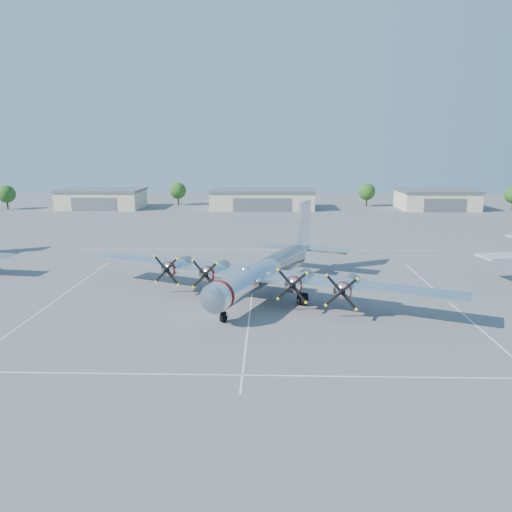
{
  "coord_description": "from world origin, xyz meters",
  "views": [
    {
      "loc": [
        1.97,
        -56.79,
        16.87
      ],
      "look_at": [
        0.29,
        5.49,
        3.2
      ],
      "focal_mm": 35.0,
      "sensor_mm": 36.0,
      "label": 1
    }
  ],
  "objects_px": {
    "tree_west": "(178,191)",
    "hangar_west": "(102,198)",
    "tree_far_west": "(6,194)",
    "hangar_center": "(262,199)",
    "hangar_east": "(436,199)",
    "tree_east": "(367,192)",
    "info_placard": "(225,315)",
    "main_bomber_b29": "(266,295)"
  },
  "relations": [
    {
      "from": "hangar_west",
      "to": "info_placard",
      "type": "bearing_deg",
      "value": -65.16
    },
    {
      "from": "tree_west",
      "to": "main_bomber_b29",
      "type": "xyz_separation_m",
      "value": [
        26.66,
        -90.94,
        -4.22
      ]
    },
    {
      "from": "tree_far_west",
      "to": "tree_west",
      "type": "height_order",
      "value": "same"
    },
    {
      "from": "hangar_west",
      "to": "hangar_east",
      "type": "distance_m",
      "value": 93.0
    },
    {
      "from": "hangar_east",
      "to": "tree_east",
      "type": "xyz_separation_m",
      "value": [
        -18.0,
        6.04,
        1.51
      ]
    },
    {
      "from": "tree_west",
      "to": "tree_far_west",
      "type": "bearing_deg",
      "value": -165.07
    },
    {
      "from": "hangar_west",
      "to": "tree_west",
      "type": "distance_m",
      "value": 21.61
    },
    {
      "from": "hangar_east",
      "to": "main_bomber_b29",
      "type": "relative_size",
      "value": 0.47
    },
    {
      "from": "main_bomber_b29",
      "to": "info_placard",
      "type": "bearing_deg",
      "value": -89.6
    },
    {
      "from": "hangar_east",
      "to": "tree_east",
      "type": "bearing_deg",
      "value": 161.46
    },
    {
      "from": "hangar_west",
      "to": "tree_far_west",
      "type": "relative_size",
      "value": 3.4
    },
    {
      "from": "main_bomber_b29",
      "to": "hangar_center",
      "type": "bearing_deg",
      "value": 114.84
    },
    {
      "from": "hangar_center",
      "to": "tree_west",
      "type": "xyz_separation_m",
      "value": [
        -25.0,
        8.04,
        1.51
      ]
    },
    {
      "from": "hangar_east",
      "to": "tree_east",
      "type": "relative_size",
      "value": 3.1
    },
    {
      "from": "hangar_east",
      "to": "tree_east",
      "type": "distance_m",
      "value": 19.04
    },
    {
      "from": "hangar_center",
      "to": "info_placard",
      "type": "bearing_deg",
      "value": -91.45
    },
    {
      "from": "hangar_center",
      "to": "hangar_west",
      "type": "bearing_deg",
      "value": 180.0
    },
    {
      "from": "tree_far_west",
      "to": "main_bomber_b29",
      "type": "distance_m",
      "value": 106.7
    },
    {
      "from": "hangar_center",
      "to": "hangar_east",
      "type": "xyz_separation_m",
      "value": [
        48.0,
        0.0,
        0.0
      ]
    },
    {
      "from": "tree_west",
      "to": "hangar_west",
      "type": "bearing_deg",
      "value": -158.11
    },
    {
      "from": "tree_west",
      "to": "hangar_center",
      "type": "bearing_deg",
      "value": -17.82
    },
    {
      "from": "tree_east",
      "to": "hangar_west",
      "type": "bearing_deg",
      "value": -175.4
    },
    {
      "from": "hangar_west",
      "to": "tree_far_west",
      "type": "distance_m",
      "value": 25.36
    },
    {
      "from": "hangar_east",
      "to": "hangar_center",
      "type": "bearing_deg",
      "value": -180.0
    },
    {
      "from": "hangar_west",
      "to": "tree_west",
      "type": "relative_size",
      "value": 3.4
    },
    {
      "from": "hangar_west",
      "to": "hangar_east",
      "type": "height_order",
      "value": "same"
    },
    {
      "from": "main_bomber_b29",
      "to": "tree_east",
      "type": "bearing_deg",
      "value": 96.02
    },
    {
      "from": "hangar_west",
      "to": "main_bomber_b29",
      "type": "bearing_deg",
      "value": -60.63
    },
    {
      "from": "main_bomber_b29",
      "to": "info_placard",
      "type": "xyz_separation_m",
      "value": [
        -3.99,
        -9.28,
        0.67
      ]
    },
    {
      "from": "tree_far_west",
      "to": "tree_west",
      "type": "distance_m",
      "value": 46.57
    },
    {
      "from": "tree_far_west",
      "to": "tree_west",
      "type": "bearing_deg",
      "value": 14.93
    },
    {
      "from": "tree_east",
      "to": "info_placard",
      "type": "distance_m",
      "value": 103.46
    },
    {
      "from": "tree_west",
      "to": "main_bomber_b29",
      "type": "bearing_deg",
      "value": -73.66
    },
    {
      "from": "hangar_east",
      "to": "main_bomber_b29",
      "type": "xyz_separation_m",
      "value": [
        -46.34,
        -82.91,
        -2.71
      ]
    },
    {
      "from": "tree_east",
      "to": "info_placard",
      "type": "xyz_separation_m",
      "value": [
        -32.33,
        -98.22,
        -3.55
      ]
    },
    {
      "from": "hangar_center",
      "to": "hangar_east",
      "type": "bearing_deg",
      "value": 0.0
    },
    {
      "from": "info_placard",
      "to": "hangar_west",
      "type": "bearing_deg",
      "value": 112.6
    },
    {
      "from": "tree_west",
      "to": "main_bomber_b29",
      "type": "distance_m",
      "value": 94.86
    },
    {
      "from": "tree_far_west",
      "to": "info_placard",
      "type": "bearing_deg",
      "value": -52.51
    },
    {
      "from": "hangar_center",
      "to": "tree_far_west",
      "type": "xyz_separation_m",
      "value": [
        -70.0,
        -3.96,
        1.51
      ]
    },
    {
      "from": "tree_far_west",
      "to": "main_bomber_b29",
      "type": "height_order",
      "value": "tree_far_west"
    },
    {
      "from": "tree_east",
      "to": "main_bomber_b29",
      "type": "height_order",
      "value": "tree_east"
    }
  ]
}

